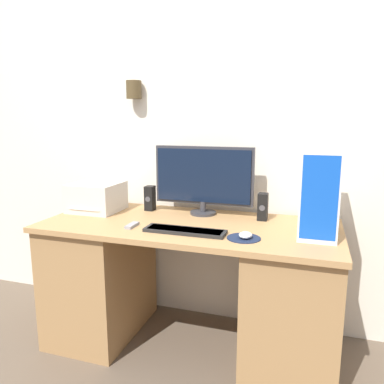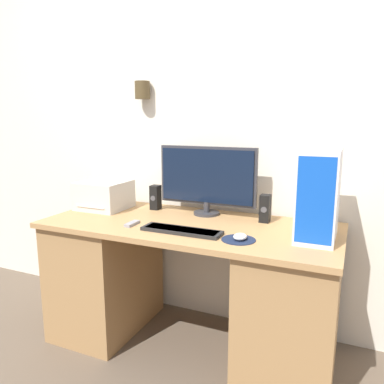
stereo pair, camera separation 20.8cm
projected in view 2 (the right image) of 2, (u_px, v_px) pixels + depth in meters
ground_plane at (160, 382)px, 1.94m from camera, size 12.00×12.00×0.00m
wall_back at (215, 118)px, 2.39m from camera, size 6.40×0.15×2.70m
desk at (189, 284)px, 2.19m from camera, size 1.66×0.73×0.76m
monitor at (207, 178)px, 2.27m from camera, size 0.62×0.16×0.42m
keyboard at (182, 230)px, 1.95m from camera, size 0.43×0.12×0.02m
mousepad at (239, 240)px, 1.82m from camera, size 0.17×0.17×0.00m
mouse at (240, 237)px, 1.82m from camera, size 0.07×0.08×0.03m
computer_tower at (319, 195)px, 1.81m from camera, size 0.18×0.32×0.44m
printer at (104, 195)px, 2.45m from camera, size 0.30×0.29×0.18m
speaker_left at (156, 197)px, 2.43m from camera, size 0.06×0.07×0.16m
speaker_right at (265, 208)px, 2.13m from camera, size 0.06×0.07×0.16m
remote_control at (132, 224)px, 2.08m from camera, size 0.04×0.11×0.02m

